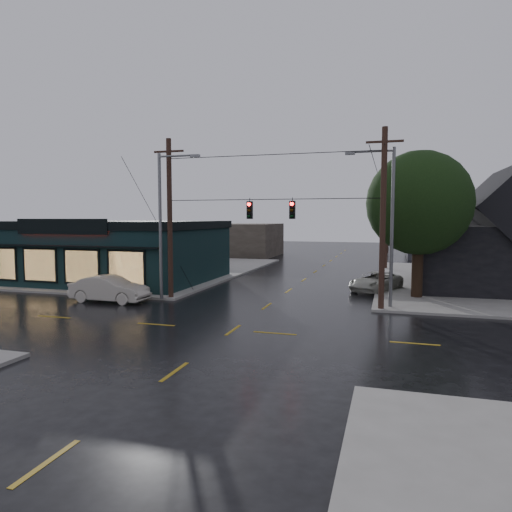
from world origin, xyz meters
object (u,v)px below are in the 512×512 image
(utility_pole_nw, at_px, (171,299))
(suv_silver, at_px, (376,282))
(sedan_cream, at_px, (110,289))
(utility_pole_ne, at_px, (381,311))
(corner_tree, at_px, (419,203))

(utility_pole_nw, distance_m, suv_silver, 14.40)
(utility_pole_nw, distance_m, sedan_cream, 3.84)
(utility_pole_nw, distance_m, utility_pole_ne, 13.00)
(sedan_cream, height_order, suv_silver, sedan_cream)
(utility_pole_nw, xyz_separation_m, sedan_cream, (-3.22, -1.93, 0.81))
(utility_pole_ne, bearing_deg, sedan_cream, -173.20)
(sedan_cream, xyz_separation_m, suv_silver, (15.72, 9.04, -0.13))
(corner_tree, xyz_separation_m, suv_silver, (-2.62, 2.52, -5.44))
(utility_pole_ne, xyz_separation_m, sedan_cream, (-16.22, -1.93, 0.81))
(suv_silver, bearing_deg, corner_tree, -18.86)
(sedan_cream, bearing_deg, utility_pole_nw, -58.91)
(utility_pole_nw, bearing_deg, suv_silver, 29.64)
(utility_pole_nw, relative_size, utility_pole_ne, 1.00)
(corner_tree, bearing_deg, utility_pole_ne, -114.79)
(utility_pole_nw, height_order, suv_silver, utility_pole_nw)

